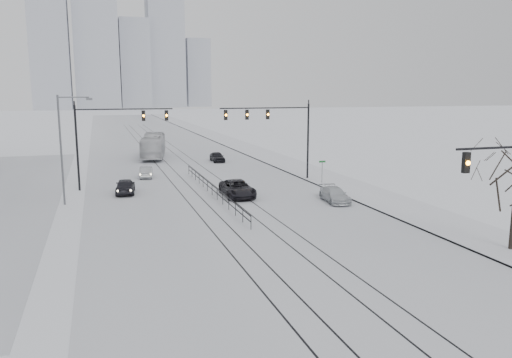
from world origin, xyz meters
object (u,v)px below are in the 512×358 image
Objects in this scene: sedan_nb_front at (237,189)px; sedan_sb_inner at (125,186)px; sedan_nb_far at (217,157)px; sedan_sb_outer at (146,172)px; box_truck at (153,146)px; sedan_nb_right at (335,195)px.

sedan_sb_inner is at bearing 155.63° from sedan_nb_front.
sedan_sb_outer is at bearing -136.10° from sedan_nb_far.
sedan_nb_front is at bearing 107.83° from box_truck.
sedan_sb_inner is 18.97m from sedan_nb_right.
sedan_nb_far is at bearing 104.24° from sedan_nb_right.
sedan_nb_front is 29.39m from box_truck.
sedan_nb_far is 10.21m from box_truck.
sedan_sb_outer is 14.06m from sedan_nb_far.
sedan_nb_right is 0.35× the size of box_truck.
sedan_nb_far is (-3.88, 26.90, 0.03)m from sedan_nb_right.
sedan_nb_far is at bearing -128.75° from sedan_sb_outer.
sedan_sb_inner is 10.41m from sedan_nb_front.
sedan_sb_inner is 8.67m from sedan_sb_outer.
box_truck is at bearing 114.92° from sedan_nb_right.
sedan_nb_front is (6.77, -12.67, 0.12)m from sedan_sb_outer.
sedan_nb_right is (14.06, -17.21, 0.00)m from sedan_sb_outer.
sedan_nb_right is (7.29, -4.54, -0.12)m from sedan_nb_front.
sedan_sb_outer is at bearing 90.72° from box_truck.
sedan_nb_front is 8.59m from sedan_nb_right.
sedan_sb_outer is at bearing 135.29° from sedan_nb_right.
box_truck is (2.56, 16.41, 1.05)m from sedan_sb_outer.
box_truck is (5.22, 24.66, 0.95)m from sedan_sb_inner.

